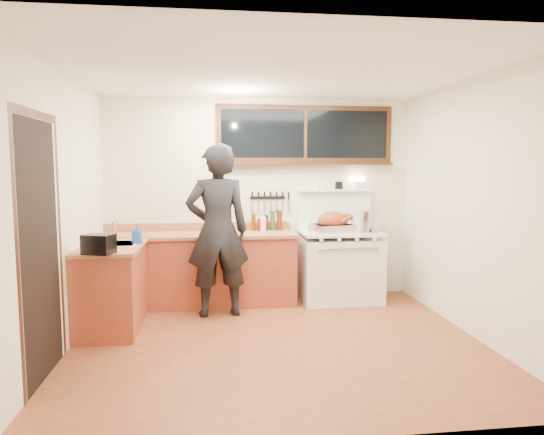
{
  "coord_description": "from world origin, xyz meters",
  "views": [
    {
      "loc": [
        -0.63,
        -4.59,
        1.73
      ],
      "look_at": [
        0.05,
        0.85,
        1.15
      ],
      "focal_mm": 32.0,
      "sensor_mm": 36.0,
      "label": 1
    }
  ],
  "objects": [
    {
      "name": "roast_turkey",
      "position": [
        0.89,
        1.36,
        1.01
      ],
      "size": [
        0.56,
        0.47,
        0.27
      ],
      "color": "silver",
      "rests_on": "vintage_stove"
    },
    {
      "name": "man",
      "position": [
        -0.57,
        0.96,
        0.99
      ],
      "size": [
        0.78,
        0.56,
        1.98
      ],
      "color": "black",
      "rests_on": "ground"
    },
    {
      "name": "soap_bottle",
      "position": [
        -1.43,
        0.71,
        1.0
      ],
      "size": [
        0.11,
        0.11,
        0.21
      ],
      "color": "blue",
      "rests_on": "counter_left"
    },
    {
      "name": "counter_back",
      "position": [
        -0.8,
        1.45,
        0.45
      ],
      "size": [
        2.44,
        0.64,
        1.0
      ],
      "color": "maroon",
      "rests_on": "ground"
    },
    {
      "name": "counter_left",
      "position": [
        -1.7,
        0.62,
        0.45
      ],
      "size": [
        0.64,
        1.09,
        0.9
      ],
      "color": "maroon",
      "rests_on": "ground"
    },
    {
      "name": "saucepan",
      "position": [
        0.97,
        1.52,
        0.96
      ],
      "size": [
        0.2,
        0.28,
        0.11
      ],
      "color": "silver",
      "rests_on": "vintage_stove"
    },
    {
      "name": "pitcher",
      "position": [
        0.02,
        1.59,
        0.99
      ],
      "size": [
        0.12,
        0.12,
        0.18
      ],
      "color": "white",
      "rests_on": "counter_back"
    },
    {
      "name": "back_window",
      "position": [
        0.6,
        1.72,
        2.06
      ],
      "size": [
        2.32,
        0.13,
        0.77
      ],
      "color": "black",
      "rests_on": "room_shell"
    },
    {
      "name": "coffee_tin",
      "position": [
        0.02,
        1.6,
        0.98
      ],
      "size": [
        0.12,
        0.11,
        0.16
      ],
      "color": "maroon",
      "rests_on": "counter_back"
    },
    {
      "name": "ground_plane",
      "position": [
        0.0,
        0.0,
        -0.01
      ],
      "size": [
        4.0,
        3.5,
        0.02
      ],
      "primitive_type": "cube",
      "color": "brown"
    },
    {
      "name": "left_doorway",
      "position": [
        -1.99,
        -0.55,
        1.09
      ],
      "size": [
        0.02,
        1.04,
        2.17
      ],
      "color": "black",
      "rests_on": "ground"
    },
    {
      "name": "stockpot",
      "position": [
        1.43,
        1.49,
        1.03
      ],
      "size": [
        0.29,
        0.29,
        0.26
      ],
      "color": "silver",
      "rests_on": "vintage_stove"
    },
    {
      "name": "pot_lid",
      "position": [
        1.34,
        1.24,
        0.91
      ],
      "size": [
        0.31,
        0.31,
        0.04
      ],
      "color": "silver",
      "rests_on": "vintage_stove"
    },
    {
      "name": "sink_unit",
      "position": [
        -1.68,
        0.7,
        0.85
      ],
      "size": [
        0.5,
        0.45,
        0.37
      ],
      "color": "white",
      "rests_on": "counter_left"
    },
    {
      "name": "room_shell",
      "position": [
        0.0,
        0.0,
        1.65
      ],
      "size": [
        4.1,
        3.6,
        2.65
      ],
      "color": "silver",
      "rests_on": "ground"
    },
    {
      "name": "bottle_cluster",
      "position": [
        0.1,
        1.63,
        1.01
      ],
      "size": [
        0.4,
        0.07,
        0.26
      ],
      "color": "black",
      "rests_on": "counter_back"
    },
    {
      "name": "vintage_stove",
      "position": [
        1.0,
        1.41,
        0.47
      ],
      "size": [
        1.02,
        0.74,
        1.59
      ],
      "color": "white",
      "rests_on": "ground"
    },
    {
      "name": "toaster",
      "position": [
        -1.7,
        0.12,
        0.99
      ],
      "size": [
        0.32,
        0.27,
        0.19
      ],
      "color": "black",
      "rests_on": "counter_left"
    },
    {
      "name": "knife_strip",
      "position": [
        0.12,
        1.73,
        1.31
      ],
      "size": [
        0.52,
        0.03,
        0.28
      ],
      "color": "black",
      "rests_on": "room_shell"
    },
    {
      "name": "cutting_board",
      "position": [
        -0.51,
        1.31,
        0.95
      ],
      "size": [
        0.41,
        0.34,
        0.13
      ],
      "color": "#A76342",
      "rests_on": "counter_back"
    }
  ]
}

